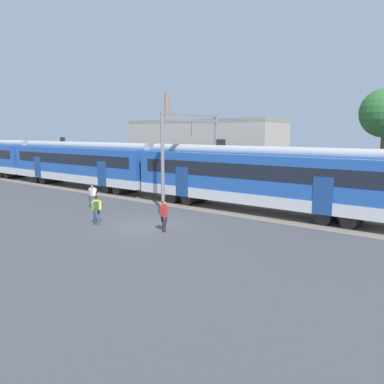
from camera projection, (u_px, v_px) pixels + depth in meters
name	position (u px, v px, depth m)	size (l,w,h in m)	color
ground_plane	(145.00, 226.00, 20.98)	(160.00, 160.00, 0.00)	#424247
track_bed	(137.00, 195.00, 31.48)	(80.00, 4.40, 0.01)	slate
commuter_train	(86.00, 164.00, 35.20)	(56.65, 3.07, 4.73)	silver
pedestrian_white	(93.00, 194.00, 25.99)	(0.59, 0.62, 1.67)	navy
pedestrian_yellow	(96.00, 207.00, 21.18)	(0.50, 0.68, 1.67)	navy
pedestrian_red	(163.00, 213.00, 19.67)	(0.64, 0.53, 1.67)	#28282D
catenary_gantry	(192.00, 145.00, 27.37)	(0.24, 6.64, 6.53)	gray
background_building	(203.00, 153.00, 36.52)	(15.52, 5.00, 9.20)	#B2A899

